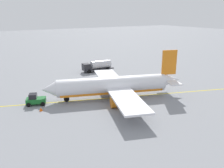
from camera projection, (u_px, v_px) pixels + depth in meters
ground_plane at (112, 98)px, 49.65m from camera, size 400.00×400.00×0.00m
airplane at (114, 86)px, 49.01m from camera, size 28.57×29.09×9.52m
fuel_tanker at (98, 66)px, 71.23m from camera, size 9.61×3.39×3.15m
pushback_tug at (35, 100)px, 45.81m from camera, size 4.08×3.37×2.20m
refueling_worker at (111, 76)px, 63.43m from camera, size 0.60×0.50×1.71m
safety_cone_nose at (41, 109)px, 43.04m from camera, size 0.60×0.60×0.67m
taxi_line_marking at (112, 98)px, 49.65m from camera, size 68.03×22.85×0.01m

